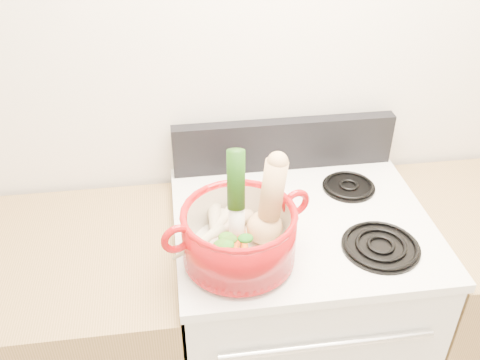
{
  "coord_description": "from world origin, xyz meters",
  "views": [
    {
      "loc": [
        -0.37,
        0.16,
        1.97
      ],
      "look_at": [
        -0.22,
        1.22,
        1.24
      ],
      "focal_mm": 40.0,
      "sensor_mm": 36.0,
      "label": 1
    }
  ],
  "objects": [
    {
      "name": "cooktop",
      "position": [
        0.0,
        1.4,
        0.93
      ],
      "size": [
        0.78,
        0.67,
        0.03
      ],
      "primitive_type": "cube",
      "color": "silver",
      "rests_on": "stove_body"
    },
    {
      "name": "parsnip_2",
      "position": [
        -0.28,
        1.28,
        1.03
      ],
      "size": [
        0.06,
        0.21,
        0.06
      ],
      "primitive_type": "cone",
      "rotation": [
        1.66,
        0.0,
        -0.06
      ],
      "color": "beige",
      "rests_on": "dutch_oven"
    },
    {
      "name": "burner_back_right",
      "position": [
        0.19,
        1.54,
        0.96
      ],
      "size": [
        0.17,
        0.17,
        0.02
      ],
      "primitive_type": "cylinder",
      "color": "black",
      "rests_on": "cooktop"
    },
    {
      "name": "burner_front_right",
      "position": [
        0.19,
        1.24,
        0.96
      ],
      "size": [
        0.22,
        0.22,
        0.02
      ],
      "primitive_type": "cylinder",
      "color": "black",
      "rests_on": "cooktop"
    },
    {
      "name": "dutch_oven",
      "position": [
        -0.22,
        1.24,
        1.04
      ],
      "size": [
        0.39,
        0.39,
        0.15
      ],
      "primitive_type": "cylinder",
      "rotation": [
        0.0,
        0.0,
        0.31
      ],
      "color": "#9A0A0D",
      "rests_on": "burner_front_left"
    },
    {
      "name": "parsnip_4",
      "position": [
        -0.28,
        1.28,
        1.05
      ],
      "size": [
        0.16,
        0.18,
        0.06
      ],
      "primitive_type": "cone",
      "rotation": [
        1.66,
        0.0,
        -0.68
      ],
      "color": "beige",
      "rests_on": "dutch_oven"
    },
    {
      "name": "wall_back",
      "position": [
        0.0,
        1.75,
        1.3
      ],
      "size": [
        3.5,
        0.02,
        2.6
      ],
      "primitive_type": "cube",
      "color": "white",
      "rests_on": "floor"
    },
    {
      "name": "carrot_1",
      "position": [
        -0.26,
        1.19,
        1.03
      ],
      "size": [
        0.08,
        0.17,
        0.05
      ],
      "primitive_type": "cone",
      "rotation": [
        1.66,
        0.0,
        -0.27
      ],
      "color": "#D7570A",
      "rests_on": "dutch_oven"
    },
    {
      "name": "ginger",
      "position": [
        -0.2,
        1.35,
        1.02
      ],
      "size": [
        0.09,
        0.08,
        0.04
      ],
      "primitive_type": "ellipsoid",
      "rotation": [
        0.0,
        0.0,
        0.33
      ],
      "color": "tan",
      "rests_on": "dutch_oven"
    },
    {
      "name": "pot_handle_right",
      "position": [
        -0.05,
        1.3,
        1.09
      ],
      "size": [
        0.09,
        0.04,
        0.09
      ],
      "primitive_type": "torus",
      "rotation": [
        1.57,
        0.0,
        0.31
      ],
      "color": "#9A0A0D",
      "rests_on": "dutch_oven"
    },
    {
      "name": "control_backsplash",
      "position": [
        0.0,
        1.7,
        1.04
      ],
      "size": [
        0.76,
        0.05,
        0.18
      ],
      "primitive_type": "cube",
      "color": "black",
      "rests_on": "cooktop"
    },
    {
      "name": "carrot_0",
      "position": [
        -0.24,
        1.23,
        1.02
      ],
      "size": [
        0.07,
        0.16,
        0.04
      ],
      "primitive_type": "cone",
      "rotation": [
        1.66,
        0.0,
        -0.28
      ],
      "color": "#CA510A",
      "rests_on": "dutch_oven"
    },
    {
      "name": "burner_front_left",
      "position": [
        -0.19,
        1.24,
        0.96
      ],
      "size": [
        0.22,
        0.22,
        0.02
      ],
      "primitive_type": "cylinder",
      "color": "black",
      "rests_on": "cooktop"
    },
    {
      "name": "parsnip_3",
      "position": [
        -0.33,
        1.24,
        1.04
      ],
      "size": [
        0.16,
        0.11,
        0.05
      ],
      "primitive_type": "cone",
      "rotation": [
        1.66,
        0.0,
        -1.06
      ],
      "color": "beige",
      "rests_on": "dutch_oven"
    },
    {
      "name": "pot_handle_left",
      "position": [
        -0.38,
        1.19,
        1.09
      ],
      "size": [
        0.09,
        0.04,
        0.09
      ],
      "primitive_type": "torus",
      "rotation": [
        1.57,
        0.0,
        0.31
      ],
      "color": "#9A0A0D",
      "rests_on": "dutch_oven"
    },
    {
      "name": "squash",
      "position": [
        -0.14,
        1.27,
        1.13
      ],
      "size": [
        0.16,
        0.14,
        0.27
      ],
      "primitive_type": null,
      "rotation": [
        0.0,
        0.11,
        0.31
      ],
      "color": "tan",
      "rests_on": "dutch_oven"
    },
    {
      "name": "carrot_4",
      "position": [
        -0.24,
        1.18,
        1.04
      ],
      "size": [
        0.1,
        0.17,
        0.05
      ],
      "primitive_type": "cone",
      "rotation": [
        1.66,
        0.0,
        -0.43
      ],
      "color": "#C33509",
      "rests_on": "dutch_oven"
    },
    {
      "name": "carrot_3",
      "position": [
        -0.23,
        1.21,
        1.03
      ],
      "size": [
        0.08,
        0.14,
        0.04
      ],
      "primitive_type": "cone",
      "rotation": [
        1.66,
        0.0,
        -0.37
      ],
      "color": "#DF590B",
      "rests_on": "dutch_oven"
    },
    {
      "name": "carrot_2",
      "position": [
        -0.21,
        1.22,
        1.03
      ],
      "size": [
        0.05,
        0.16,
        0.04
      ],
      "primitive_type": "cone",
      "rotation": [
        1.66,
        0.0,
        -0.11
      ],
      "color": "#D9580A",
      "rests_on": "dutch_oven"
    },
    {
      "name": "burner_back_left",
      "position": [
        -0.19,
        1.54,
        0.96
      ],
      "size": [
        0.17,
        0.17,
        0.02
      ],
      "primitive_type": "cylinder",
      "color": "black",
      "rests_on": "cooktop"
    },
    {
      "name": "oven_handle",
      "position": [
        0.0,
        1.06,
        0.78
      ],
      "size": [
        0.6,
        0.02,
        0.02
      ],
      "primitive_type": "cylinder",
      "rotation": [
        0.0,
        1.57,
        0.0
      ],
      "color": "silver",
      "rests_on": "stove_body"
    },
    {
      "name": "leek",
      "position": [
        -0.22,
        1.25,
        1.15
      ],
      "size": [
        0.06,
        0.09,
        0.31
      ],
      "primitive_type": "cylinder",
      "rotation": [
        -0.13,
        0.0,
        -0.12
      ],
      "color": "silver",
      "rests_on": "dutch_oven"
    },
    {
      "name": "parsnip_0",
      "position": [
        -0.28,
        1.27,
        1.02
      ],
      "size": [
        0.1,
        0.2,
        0.05
      ],
      "primitive_type": "cone",
      "rotation": [
        1.66,
        0.0,
        -0.36
      ],
      "color": "beige",
      "rests_on": "dutch_oven"
    },
    {
      "name": "stove_body",
      "position": [
        0.0,
        1.4,
        0.46
      ],
      "size": [
        0.76,
        0.65,
        0.92
      ],
      "primitive_type": "cube",
      "color": "silver",
      "rests_on": "floor"
    },
    {
      "name": "parsnip_1",
      "position": [
        -0.27,
        1.26,
        1.03
      ],
      "size": [
        0.17,
        0.19,
        0.06
      ],
      "primitive_type": "cone",
      "rotation": [
        1.66,
        0.0,
        -0.73
      ],
      "color": "beige",
      "rests_on": "dutch_oven"
    }
  ]
}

